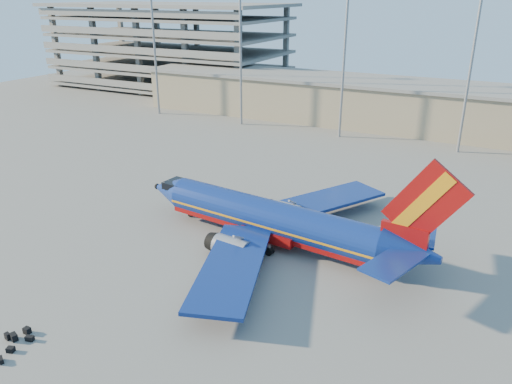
% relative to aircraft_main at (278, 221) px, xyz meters
% --- Properties ---
extents(ground, '(220.00, 220.00, 0.00)m').
position_rel_aircraft_main_xyz_m(ground, '(-2.37, -3.94, -2.51)').
color(ground, slate).
rests_on(ground, ground).
extents(terminal_building, '(122.00, 16.00, 8.50)m').
position_rel_aircraft_main_xyz_m(terminal_building, '(7.63, 54.06, 1.80)').
color(terminal_building, gray).
rests_on(terminal_building, ground).
extents(parking_garage, '(62.00, 32.00, 21.40)m').
position_rel_aircraft_main_xyz_m(parking_garage, '(-64.37, 70.11, 9.22)').
color(parking_garage, slate).
rests_on(parking_garage, ground).
extents(light_mast_row, '(101.60, 1.60, 28.65)m').
position_rel_aircraft_main_xyz_m(light_mast_row, '(2.63, 42.06, 15.04)').
color(light_mast_row, gray).
rests_on(light_mast_row, ground).
extents(aircraft_main, '(34.72, 33.25, 11.77)m').
position_rel_aircraft_main_xyz_m(aircraft_main, '(0.00, 0.00, 0.00)').
color(aircraft_main, navy).
rests_on(aircraft_main, ground).
extents(luggage_pile, '(2.92, 3.54, 0.54)m').
position_rel_aircraft_main_xyz_m(luggage_pile, '(-10.64, -23.36, -2.28)').
color(luggage_pile, black).
rests_on(luggage_pile, ground).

